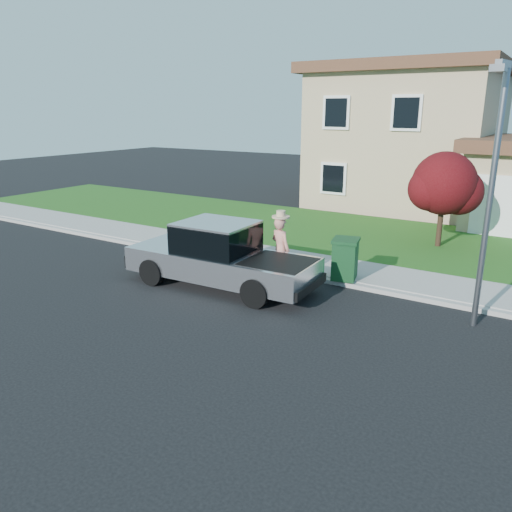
{
  "coord_description": "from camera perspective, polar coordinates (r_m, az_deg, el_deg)",
  "views": [
    {
      "loc": [
        7.3,
        -9.52,
        4.73
      ],
      "look_at": [
        0.91,
        0.64,
        1.2
      ],
      "focal_mm": 35.0,
      "sensor_mm": 36.0,
      "label": 1
    }
  ],
  "objects": [
    {
      "name": "sidewalk",
      "position": [
        15.63,
        6.88,
        -1.07
      ],
      "size": [
        40.0,
        2.0,
        0.15
      ],
      "primitive_type": "cube",
      "color": "gray",
      "rests_on": "ground"
    },
    {
      "name": "trash_bin",
      "position": [
        14.15,
        10.14,
        -0.29
      ],
      "size": [
        0.87,
        0.95,
        1.15
      ],
      "rotation": [
        0.0,
        0.0,
        0.23
      ],
      "color": "#0F3718",
      "rests_on": "sidewalk"
    },
    {
      "name": "ornamental_tree",
      "position": [
        18.38,
        20.8,
        7.43
      ],
      "size": [
        2.4,
        2.16,
        3.29
      ],
      "color": "black",
      "rests_on": "lawn"
    },
    {
      "name": "lawn",
      "position": [
        19.65,
        12.56,
        2.21
      ],
      "size": [
        40.0,
        7.0,
        0.1
      ],
      "primitive_type": "cube",
      "color": "#133E11",
      "rests_on": "ground"
    },
    {
      "name": "woman",
      "position": [
        14.06,
        2.8,
        0.87
      ],
      "size": [
        0.79,
        0.65,
        2.06
      ],
      "rotation": [
        0.0,
        0.0,
        2.8
      ],
      "color": "tan",
      "rests_on": "ground"
    },
    {
      "name": "street_lamp",
      "position": [
        11.64,
        25.27,
        7.38
      ],
      "size": [
        0.32,
        0.74,
        5.65
      ],
      "rotation": [
        0.0,
        0.0,
        -0.17
      ],
      "color": "slate",
      "rests_on": "ground"
    },
    {
      "name": "curb",
      "position": [
        14.69,
        5.02,
        -2.22
      ],
      "size": [
        40.0,
        0.2,
        0.12
      ],
      "primitive_type": "cube",
      "color": "gray",
      "rests_on": "ground"
    },
    {
      "name": "house",
      "position": [
        26.63,
        19.6,
        12.11
      ],
      "size": [
        14.0,
        11.3,
        6.85
      ],
      "color": "tan",
      "rests_on": "ground"
    },
    {
      "name": "pickup_truck",
      "position": [
        13.73,
        -4.12,
        -0.11
      ],
      "size": [
        5.57,
        2.16,
        1.81
      ],
      "rotation": [
        0.0,
        0.0,
        0.04
      ],
      "color": "black",
      "rests_on": "ground"
    },
    {
      "name": "ground",
      "position": [
        12.9,
        -4.94,
        -5.19
      ],
      "size": [
        80.0,
        80.0,
        0.0
      ],
      "primitive_type": "plane",
      "color": "black",
      "rests_on": "ground"
    }
  ]
}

